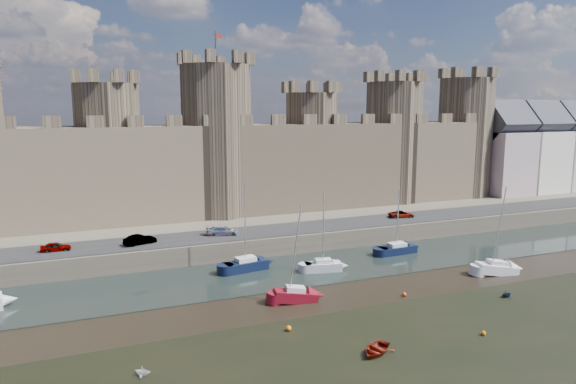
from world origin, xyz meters
The scene contains 21 objects.
ground centered at (0.00, 0.00, 0.00)m, with size 160.00×160.00×0.00m, color black.
water_channel centered at (0.00, 24.00, 0.04)m, with size 160.00×12.00×0.08m, color black.
quay centered at (0.00, 60.00, 1.25)m, with size 160.00×60.00×2.50m, color #4C443A.
road centered at (0.00, 34.00, 2.55)m, with size 160.00×7.00×0.10m, color black.
castle centered at (-0.64, 48.00, 11.67)m, with size 108.50×11.00×29.00m.
townhouses centered at (71.50, 46.00, 10.59)m, with size 35.50×9.05×18.13m.
car_0 centered at (-21.19, 33.90, 3.06)m, with size 1.33×3.30×1.12m, color gray.
car_1 centered at (-11.70, 33.29, 3.14)m, with size 1.36×3.91×1.29m, color gray.
car_2 centered at (-1.06, 34.04, 3.13)m, with size 1.76×4.32×1.25m, color gray.
car_3 centered at (27.07, 34.45, 3.04)m, with size 1.81×3.92×1.09m, color gray.
sailboat_1 centered at (-0.46, 25.99, 0.82)m, with size 5.48×2.82×10.48m.
sailboat_2 centered at (7.96, 22.39, 0.76)m, with size 4.56×2.53×9.30m.
sailboat_3 centered at (20.25, 25.41, 0.73)m, with size 5.31×2.28×9.16m.
sailboat_4 centered at (1.24, 14.84, 0.74)m, with size 4.51×2.39×10.03m.
sailboat_5 centered at (26.32, 14.04, 0.74)m, with size 5.06×2.82×10.31m.
dinghy_3 centered at (-14.54, 5.75, 0.32)m, with size 1.06×0.64×1.22m, color white.
dinghy_4 centered at (2.94, 2.38, 0.33)m, with size 2.30×0.67×3.22m, color maroon.
dinghy_7 centered at (21.72, 7.84, 0.34)m, with size 1.12×0.68×1.30m, color black.
buoy_1 centered at (-1.93, 8.80, 0.24)m, with size 0.49×0.49×0.49m, color orange.
buoy_3 centered at (12.19, 12.00, 0.22)m, with size 0.44×0.44×0.44m, color #EF430A.
buoy_5 centered at (13.14, 1.75, 0.21)m, with size 0.42×0.42×0.42m, color orange.
Camera 1 is at (-17.66, -30.12, 19.23)m, focal length 32.00 mm.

